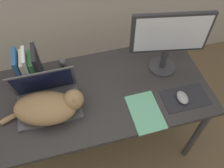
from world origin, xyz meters
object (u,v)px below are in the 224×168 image
external_monitor (169,39)px  computer_mouse (182,98)px  laptop (48,99)px  webcam (62,62)px  cat (49,107)px  notepad (145,112)px  book_row (29,67)px

external_monitor → computer_mouse: bearing=-86.2°
external_monitor → laptop: bearing=-172.8°
computer_mouse → webcam: size_ratio=1.34×
cat → external_monitor: external_monitor is taller
cat → external_monitor: size_ratio=1.06×
laptop → computer_mouse: 0.80m
laptop → cat: 0.08m
cat → external_monitor: 0.80m
external_monitor → notepad: size_ratio=1.71×
cat → external_monitor: (0.76, 0.17, 0.18)m
book_row → notepad: (0.62, -0.43, -0.10)m
notepad → webcam: webcam is taller
laptop → external_monitor: 0.79m
laptop → cat: bearing=-86.4°
cat → notepad: 0.55m
computer_mouse → webcam: 0.80m
external_monitor → computer_mouse: (0.02, -0.27, -0.23)m
computer_mouse → notepad: computer_mouse is taller
cat → webcam: 0.36m
computer_mouse → book_row: size_ratio=0.42×
computer_mouse → notepad: 0.25m
external_monitor → computer_mouse: external_monitor is taller
laptop → external_monitor: (0.76, 0.10, 0.20)m
book_row → webcam: 0.22m
cat → book_row: 0.31m
laptop → book_row: 0.24m
external_monitor → computer_mouse: size_ratio=4.77×
laptop → notepad: 0.57m
laptop → book_row: (-0.08, 0.22, 0.06)m
book_row → notepad: size_ratio=0.86×
book_row → webcam: bearing=13.5°
webcam → laptop: bearing=-114.0°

